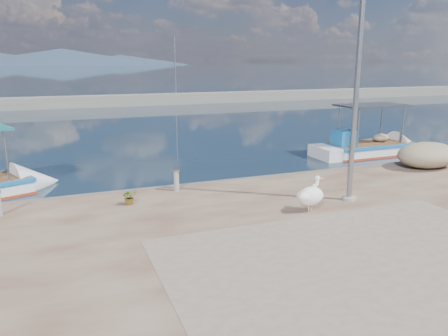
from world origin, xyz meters
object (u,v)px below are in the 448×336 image
lamp_post (356,96)px  boat_right (367,150)px  pelican (311,195)px  bollard_near (176,179)px

lamp_post → boat_right: bearing=47.7°
pelican → bollard_near: pelican is taller
boat_right → pelican: bearing=-137.6°
pelican → boat_right: bearing=22.9°
lamp_post → bollard_near: 6.42m
boat_right → bollard_near: bearing=-159.9°
lamp_post → bollard_near: lamp_post is taller
boat_right → bollard_near: 12.46m
bollard_near → pelican: bearing=-48.2°
pelican → bollard_near: bearing=111.6°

